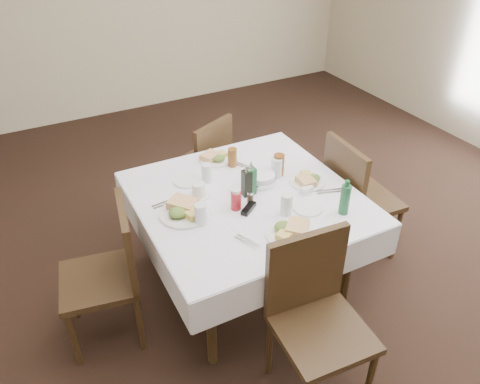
{
  "coord_description": "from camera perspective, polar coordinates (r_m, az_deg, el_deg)",
  "views": [
    {
      "loc": [
        -1.41,
        -2.04,
        2.44
      ],
      "look_at": [
        -0.26,
        0.11,
        0.8
      ],
      "focal_mm": 35.0,
      "sensor_mm": 36.0,
      "label": 1
    }
  ],
  "objects": [
    {
      "name": "chair_west",
      "position": [
        2.89,
        -15.32,
        -8.79
      ],
      "size": [
        0.51,
        0.51,
        0.93
      ],
      "color": "#301E0F",
      "rests_on": "ground"
    },
    {
      "name": "water_w",
      "position": [
        2.71,
        -4.82,
        -2.7
      ],
      "size": [
        0.07,
        0.07,
        0.13
      ],
      "color": "silver",
      "rests_on": "dining_table"
    },
    {
      "name": "coffee_mug",
      "position": [
        2.95,
        -5.02,
        0.19
      ],
      "size": [
        0.13,
        0.13,
        0.1
      ],
      "color": "white",
      "rests_on": "dining_table"
    },
    {
      "name": "chair_east",
      "position": [
        3.46,
        13.74,
        -0.17
      ],
      "size": [
        0.49,
        0.49,
        0.97
      ],
      "color": "#301E0F",
      "rests_on": "ground"
    },
    {
      "name": "iced_tea_b",
      "position": [
        3.15,
        4.75,
        3.31
      ],
      "size": [
        0.07,
        0.07,
        0.15
      ],
      "color": "brown",
      "rests_on": "dining_table"
    },
    {
      "name": "ketchup_bottle",
      "position": [
        2.82,
        -0.49,
        -0.97
      ],
      "size": [
        0.06,
        0.06,
        0.14
      ],
      "color": "#A71A22",
      "rests_on": "dining_table"
    },
    {
      "name": "sugar_caddy",
      "position": [
        3.02,
        8.14,
        0.3
      ],
      "size": [
        0.09,
        0.07,
        0.04
      ],
      "color": "white",
      "rests_on": "dining_table"
    },
    {
      "name": "green_bottle",
      "position": [
        2.83,
        12.67,
        -0.83
      ],
      "size": [
        0.06,
        0.06,
        0.23
      ],
      "color": "#1D5B33",
      "rests_on": "dining_table"
    },
    {
      "name": "cutlery_n",
      "position": [
        3.31,
        -0.48,
        3.54
      ],
      "size": [
        0.1,
        0.16,
        0.01
      ],
      "color": "silver",
      "rests_on": "dining_table"
    },
    {
      "name": "meal_west",
      "position": [
        2.81,
        -6.87,
        -2.22
      ],
      "size": [
        0.31,
        0.31,
        0.07
      ],
      "color": "white",
      "rests_on": "dining_table"
    },
    {
      "name": "dining_table",
      "position": [
        3.01,
        0.81,
        -1.73
      ],
      "size": [
        1.36,
        1.36,
        0.76
      ],
      "color": "#301E0F",
      "rests_on": "ground"
    },
    {
      "name": "chair_south",
      "position": [
        2.56,
        9.04,
        -13.86
      ],
      "size": [
        0.49,
        0.49,
        0.97
      ],
      "color": "#301E0F",
      "rests_on": "ground"
    },
    {
      "name": "water_n",
      "position": [
        3.09,
        -4.07,
        2.35
      ],
      "size": [
        0.07,
        0.07,
        0.13
      ],
      "color": "silver",
      "rests_on": "dining_table"
    },
    {
      "name": "salt_shaker",
      "position": [
        2.86,
        -0.46,
        -1.06
      ],
      "size": [
        0.03,
        0.03,
        0.07
      ],
      "color": "white",
      "rests_on": "dining_table"
    },
    {
      "name": "chair_north",
      "position": [
        3.83,
        -4.31,
        3.62
      ],
      "size": [
        0.56,
        0.56,
        0.89
      ],
      "color": "#301E0F",
      "rests_on": "ground"
    },
    {
      "name": "iced_tea_a",
      "position": [
        3.25,
        -0.94,
        4.24
      ],
      "size": [
        0.06,
        0.06,
        0.13
      ],
      "color": "brown",
      "rests_on": "dining_table"
    },
    {
      "name": "meal_east",
      "position": [
        3.12,
        8.27,
        1.45
      ],
      "size": [
        0.24,
        0.24,
        0.05
      ],
      "color": "white",
      "rests_on": "dining_table"
    },
    {
      "name": "water_s",
      "position": [
        2.79,
        5.7,
        -1.5
      ],
      "size": [
        0.07,
        0.07,
        0.13
      ],
      "color": "silver",
      "rests_on": "dining_table"
    },
    {
      "name": "pepper_shaker",
      "position": [
        2.87,
        1.25,
        -0.71
      ],
      "size": [
        0.04,
        0.04,
        0.09
      ],
      "color": "#423624",
      "rests_on": "dining_table"
    },
    {
      "name": "oil_cruet_dark",
      "position": [
        2.92,
        0.82,
        1.23
      ],
      "size": [
        0.05,
        0.05,
        0.23
      ],
      "color": "black",
      "rests_on": "dining_table"
    },
    {
      "name": "cutlery_w",
      "position": [
        2.93,
        -9.14,
        -1.4
      ],
      "size": [
        0.17,
        0.06,
        0.01
      ],
      "color": "silver",
      "rests_on": "dining_table"
    },
    {
      "name": "water_e",
      "position": [
        3.13,
        4.47,
        2.95
      ],
      "size": [
        0.07,
        0.07,
        0.14
      ],
      "color": "silver",
      "rests_on": "dining_table"
    },
    {
      "name": "room_shell",
      "position": [
        2.58,
        6.63,
        17.36
      ],
      "size": [
        6.04,
        7.04,
        2.8
      ],
      "color": "#C5B593",
      "rests_on": "ground"
    },
    {
      "name": "oil_cruet_green",
      "position": [
        2.94,
        1.31,
        1.51
      ],
      "size": [
        0.06,
        0.06,
        0.24
      ],
      "color": "#1D5B33",
      "rests_on": "dining_table"
    },
    {
      "name": "side_plate_b",
      "position": [
        2.88,
        8.28,
        -1.93
      ],
      "size": [
        0.18,
        0.18,
        0.01
      ],
      "color": "white",
      "rests_on": "dining_table"
    },
    {
      "name": "cutlery_s",
      "position": [
        2.6,
        0.89,
        -6.05
      ],
      "size": [
        0.1,
        0.16,
        0.01
      ],
      "color": "silver",
      "rests_on": "dining_table"
    },
    {
      "name": "ground_plane",
      "position": [
        3.47,
        4.78,
        -10.82
      ],
      "size": [
        7.0,
        7.0,
        0.0
      ],
      "primitive_type": "plane",
      "color": "black"
    },
    {
      "name": "meal_north",
      "position": [
        3.34,
        -3.04,
        4.21
      ],
      "size": [
        0.24,
        0.24,
        0.05
      ],
      "color": "white",
      "rests_on": "dining_table"
    },
    {
      "name": "sunglasses",
      "position": [
        2.83,
        1.06,
        -2.01
      ],
      "size": [
        0.13,
        0.11,
        0.03
      ],
      "color": "black",
      "rests_on": "dining_table"
    },
    {
      "name": "meal_south",
      "position": [
        2.66,
        6.17,
        -4.73
      ],
      "size": [
        0.28,
        0.28,
        0.06
      ],
      "color": "white",
      "rests_on": "dining_table"
    },
    {
      "name": "bread_basket",
      "position": [
        3.08,
        2.56,
        1.69
      ],
      "size": [
        0.21,
        0.21,
        0.07
      ],
      "color": "silver",
      "rests_on": "dining_table"
    },
    {
      "name": "cutlery_e",
      "position": [
        3.05,
        10.84,
        0.06
      ],
      "size": [
        0.18,
        0.09,
        0.01
      ],
      "color": "silver",
      "rests_on": "dining_table"
    },
    {
      "name": "side_plate_a",
      "position": [
        3.12,
        -6.45,
        1.37
      ],
      "size": [
        0.18,
        0.18,
        0.01
      ],
      "color": "white",
      "rests_on": "dining_table"
    }
  ]
}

